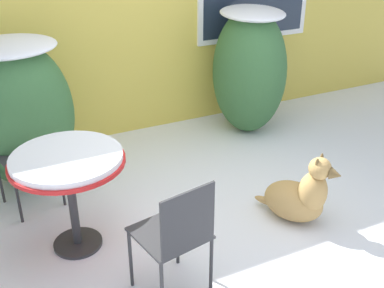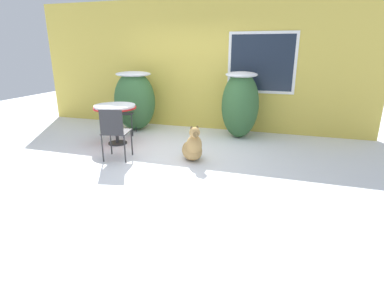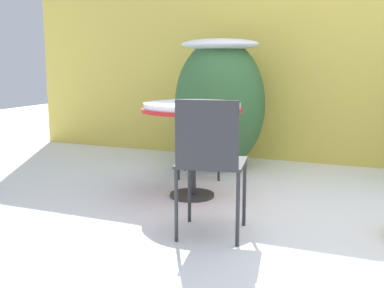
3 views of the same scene
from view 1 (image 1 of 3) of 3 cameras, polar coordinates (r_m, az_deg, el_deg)
ground_plane at (r=3.89m, az=3.88°, el=-10.92°), size 16.00×16.00×0.00m
shrub_left at (r=4.54m, az=-19.82°, el=3.74°), size 0.95×0.86×1.35m
shrub_middle at (r=5.35m, az=6.81°, el=8.89°), size 0.78×0.89×1.39m
patio_table at (r=3.53m, az=-14.50°, el=-2.76°), size 0.83×0.83×0.79m
patio_chair_near_table at (r=4.29m, az=-19.52°, el=-0.49°), size 0.52×0.52×0.90m
patio_chair_far_side at (r=3.07m, az=-1.91°, el=-10.61°), size 0.49×0.49×0.90m
dog at (r=4.04m, az=12.67°, el=-6.08°), size 0.55×0.65×0.64m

